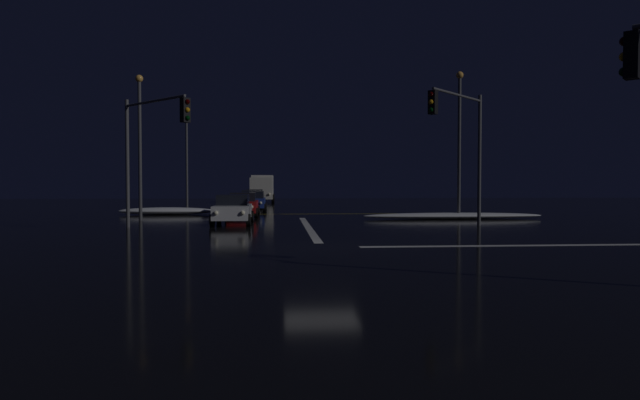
{
  "coord_description": "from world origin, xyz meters",
  "views": [
    {
      "loc": [
        -1.43,
        -18.2,
        2.17
      ],
      "look_at": [
        0.86,
        12.0,
        1.24
      ],
      "focal_mm": 30.38,
      "sensor_mm": 36.0,
      "label": 1
    }
  ],
  "objects_px": {
    "sedan_blue": "(253,201)",
    "sedan_black": "(255,197)",
    "traffic_signal_ne": "(462,132)",
    "streetlamp_right_near": "(459,134)",
    "box_truck": "(262,187)",
    "traffic_signal_nw": "(150,136)",
    "streetlamp_left_far": "(187,145)",
    "sedan_red": "(243,204)",
    "streetlamp_left_near": "(140,136)",
    "sedan_silver": "(251,199)",
    "sedan_white": "(233,209)"
  },
  "relations": [
    {
      "from": "sedan_white",
      "to": "traffic_signal_ne",
      "type": "height_order",
      "value": "traffic_signal_ne"
    },
    {
      "from": "traffic_signal_ne",
      "to": "streetlamp_left_near",
      "type": "height_order",
      "value": "streetlamp_left_near"
    },
    {
      "from": "box_truck",
      "to": "streetlamp_right_near",
      "type": "height_order",
      "value": "streetlamp_right_near"
    },
    {
      "from": "traffic_signal_ne",
      "to": "sedan_silver",
      "type": "bearing_deg",
      "value": 116.48
    },
    {
      "from": "sedan_red",
      "to": "streetlamp_left_near",
      "type": "xyz_separation_m",
      "value": [
        -5.73,
        -3.34,
        4.11
      ]
    },
    {
      "from": "sedan_black",
      "to": "streetlamp_left_far",
      "type": "height_order",
      "value": "streetlamp_left_far"
    },
    {
      "from": "sedan_black",
      "to": "box_truck",
      "type": "bearing_deg",
      "value": 85.43
    },
    {
      "from": "traffic_signal_nw",
      "to": "traffic_signal_ne",
      "type": "relative_size",
      "value": 0.93
    },
    {
      "from": "traffic_signal_ne",
      "to": "streetlamp_right_near",
      "type": "height_order",
      "value": "streetlamp_right_near"
    },
    {
      "from": "streetlamp_right_near",
      "to": "sedan_blue",
      "type": "bearing_deg",
      "value": 141.93
    },
    {
      "from": "sedan_blue",
      "to": "box_truck",
      "type": "distance_m",
      "value": 19.06
    },
    {
      "from": "sedan_silver",
      "to": "streetlamp_right_near",
      "type": "relative_size",
      "value": 0.48
    },
    {
      "from": "sedan_red",
      "to": "streetlamp_left_far",
      "type": "xyz_separation_m",
      "value": [
        -5.73,
        12.66,
        4.69
      ]
    },
    {
      "from": "traffic_signal_ne",
      "to": "streetlamp_left_far",
      "type": "relative_size",
      "value": 0.7
    },
    {
      "from": "sedan_white",
      "to": "traffic_signal_ne",
      "type": "distance_m",
      "value": 12.32
    },
    {
      "from": "sedan_blue",
      "to": "sedan_black",
      "type": "distance_m",
      "value": 12.05
    },
    {
      "from": "sedan_red",
      "to": "sedan_silver",
      "type": "relative_size",
      "value": 1.0
    },
    {
      "from": "sedan_blue",
      "to": "sedan_black",
      "type": "bearing_deg",
      "value": 92.06
    },
    {
      "from": "sedan_red",
      "to": "sedan_blue",
      "type": "xyz_separation_m",
      "value": [
        0.32,
        6.79,
        0.0
      ]
    },
    {
      "from": "sedan_red",
      "to": "sedan_blue",
      "type": "height_order",
      "value": "same"
    },
    {
      "from": "box_truck",
      "to": "streetlamp_left_far",
      "type": "height_order",
      "value": "streetlamp_left_far"
    },
    {
      "from": "box_truck",
      "to": "sedan_red",
      "type": "bearing_deg",
      "value": -91.0
    },
    {
      "from": "streetlamp_right_near",
      "to": "traffic_signal_nw",
      "type": "bearing_deg",
      "value": -158.48
    },
    {
      "from": "traffic_signal_ne",
      "to": "streetlamp_left_far",
      "type": "bearing_deg",
      "value": 126.69
    },
    {
      "from": "sedan_red",
      "to": "streetlamp_right_near",
      "type": "height_order",
      "value": "streetlamp_right_near"
    },
    {
      "from": "sedan_white",
      "to": "streetlamp_left_far",
      "type": "height_order",
      "value": "streetlamp_left_far"
    },
    {
      "from": "sedan_silver",
      "to": "traffic_signal_nw",
      "type": "height_order",
      "value": "traffic_signal_nw"
    },
    {
      "from": "sedan_silver",
      "to": "streetlamp_left_near",
      "type": "relative_size",
      "value": 0.51
    },
    {
      "from": "streetlamp_left_near",
      "to": "streetlamp_left_far",
      "type": "bearing_deg",
      "value": 90.0
    },
    {
      "from": "box_truck",
      "to": "sedan_blue",
      "type": "bearing_deg",
      "value": -90.38
    },
    {
      "from": "traffic_signal_ne",
      "to": "streetlamp_left_near",
      "type": "distance_m",
      "value": 18.12
    },
    {
      "from": "sedan_blue",
      "to": "traffic_signal_nw",
      "type": "height_order",
      "value": "traffic_signal_nw"
    },
    {
      "from": "sedan_white",
      "to": "traffic_signal_nw",
      "type": "xyz_separation_m",
      "value": [
        -3.48,
        -3.31,
        3.54
      ]
    },
    {
      "from": "traffic_signal_ne",
      "to": "streetlamp_right_near",
      "type": "bearing_deg",
      "value": 72.19
    },
    {
      "from": "sedan_black",
      "to": "streetlamp_left_far",
      "type": "relative_size",
      "value": 0.45
    },
    {
      "from": "sedan_red",
      "to": "sedan_silver",
      "type": "distance_m",
      "value": 12.58
    },
    {
      "from": "sedan_black",
      "to": "traffic_signal_nw",
      "type": "relative_size",
      "value": 0.69
    },
    {
      "from": "sedan_black",
      "to": "traffic_signal_ne",
      "type": "height_order",
      "value": "traffic_signal_ne"
    },
    {
      "from": "box_truck",
      "to": "traffic_signal_ne",
      "type": "xyz_separation_m",
      "value": [
        10.68,
        -35.8,
        2.92
      ]
    },
    {
      "from": "streetlamp_left_near",
      "to": "traffic_signal_ne",
      "type": "bearing_deg",
      "value": -21.46
    },
    {
      "from": "sedan_blue",
      "to": "streetlamp_right_near",
      "type": "relative_size",
      "value": 0.48
    },
    {
      "from": "box_truck",
      "to": "traffic_signal_nw",
      "type": "distance_m",
      "value": 36.14
    },
    {
      "from": "sedan_white",
      "to": "streetlamp_left_near",
      "type": "xyz_separation_m",
      "value": [
        -5.63,
        3.33,
        4.11
      ]
    },
    {
      "from": "sedan_red",
      "to": "sedan_black",
      "type": "bearing_deg",
      "value": 90.33
    },
    {
      "from": "streetlamp_right_near",
      "to": "sedan_black",
      "type": "bearing_deg",
      "value": 121.09
    },
    {
      "from": "traffic_signal_ne",
      "to": "traffic_signal_nw",
      "type": "bearing_deg",
      "value": -179.94
    },
    {
      "from": "streetlamp_left_far",
      "to": "sedan_red",
      "type": "bearing_deg",
      "value": -65.64
    },
    {
      "from": "box_truck",
      "to": "traffic_signal_nw",
      "type": "bearing_deg",
      "value": -96.43
    },
    {
      "from": "traffic_signal_nw",
      "to": "streetlamp_left_far",
      "type": "relative_size",
      "value": 0.65
    },
    {
      "from": "streetlamp_right_near",
      "to": "sedan_silver",
      "type": "bearing_deg",
      "value": 130.01
    }
  ]
}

